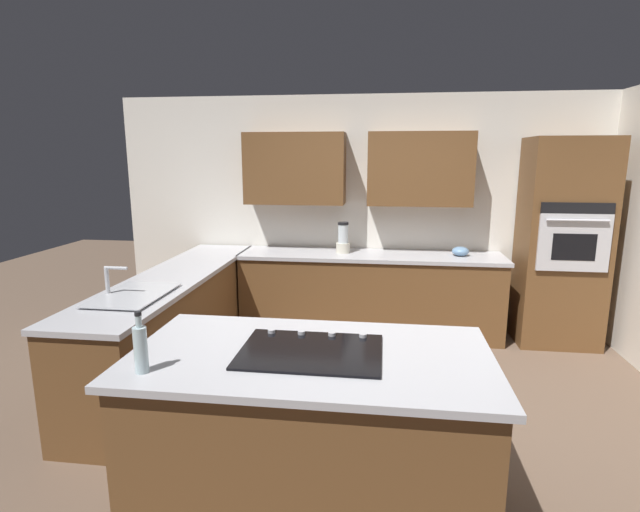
# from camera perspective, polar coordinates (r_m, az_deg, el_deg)

# --- Properties ---
(ground_plane) EXTENTS (14.00, 14.00, 0.00)m
(ground_plane) POSITION_cam_1_polar(r_m,az_deg,el_deg) (3.96, 6.38, -17.74)
(ground_plane) COLOR brown
(wall_back) EXTENTS (6.00, 0.44, 2.60)m
(wall_back) POSITION_cam_1_polar(r_m,az_deg,el_deg) (5.51, 6.43, 6.37)
(wall_back) COLOR white
(wall_back) RESTS_ON ground
(lower_cabinets_back) EXTENTS (2.80, 0.60, 0.86)m
(lower_cabinets_back) POSITION_cam_1_polar(r_m,az_deg,el_deg) (5.39, 5.84, -4.65)
(lower_cabinets_back) COLOR brown
(lower_cabinets_back) RESTS_ON ground
(countertop_back) EXTENTS (2.84, 0.64, 0.04)m
(countertop_back) POSITION_cam_1_polar(r_m,az_deg,el_deg) (5.28, 5.94, 0.04)
(countertop_back) COLOR #B2B2B7
(countertop_back) RESTS_ON lower_cabinets_back
(lower_cabinets_side) EXTENTS (0.60, 2.90, 0.86)m
(lower_cabinets_side) POSITION_cam_1_polar(r_m,az_deg,el_deg) (4.66, -16.52, -7.72)
(lower_cabinets_side) COLOR brown
(lower_cabinets_side) RESTS_ON ground
(countertop_side) EXTENTS (0.64, 2.94, 0.04)m
(countertop_side) POSITION_cam_1_polar(r_m,az_deg,el_deg) (4.53, -16.85, -2.34)
(countertop_side) COLOR #B2B2B7
(countertop_side) RESTS_ON lower_cabinets_side
(island_base) EXTENTS (1.87, 0.97, 0.86)m
(island_base) POSITION_cam_1_polar(r_m,az_deg,el_deg) (2.88, -1.06, -19.93)
(island_base) COLOR brown
(island_base) RESTS_ON ground
(island_top) EXTENTS (1.95, 1.05, 0.04)m
(island_top) POSITION_cam_1_polar(r_m,az_deg,el_deg) (2.67, -1.10, -11.68)
(island_top) COLOR #B2B2B7
(island_top) RESTS_ON island_base
(wall_oven) EXTENTS (0.80, 0.66, 2.12)m
(wall_oven) POSITION_cam_1_polar(r_m,az_deg,el_deg) (5.54, 26.56, 1.36)
(wall_oven) COLOR brown
(wall_oven) RESTS_ON ground
(sink_unit) EXTENTS (0.46, 0.70, 0.23)m
(sink_unit) POSITION_cam_1_polar(r_m,az_deg,el_deg) (3.92, -21.23, -4.24)
(sink_unit) COLOR #515456
(sink_unit) RESTS_ON countertop_side
(cooktop) EXTENTS (0.76, 0.56, 0.03)m
(cooktop) POSITION_cam_1_polar(r_m,az_deg,el_deg) (2.67, -1.08, -11.09)
(cooktop) COLOR black
(cooktop) RESTS_ON island_top
(blender) EXTENTS (0.15, 0.15, 0.34)m
(blender) POSITION_cam_1_polar(r_m,az_deg,el_deg) (5.28, 2.73, 1.93)
(blender) COLOR beige
(blender) RESTS_ON countertop_back
(mixing_bowl) EXTENTS (0.18, 0.18, 0.10)m
(mixing_bowl) POSITION_cam_1_polar(r_m,az_deg,el_deg) (5.35, 16.19, 0.54)
(mixing_bowl) COLOR #668CB2
(mixing_bowl) RESTS_ON countertop_back
(oil_bottle) EXTENTS (0.07, 0.07, 0.31)m
(oil_bottle) POSITION_cam_1_polar(r_m,az_deg,el_deg) (2.55, -20.35, -10.10)
(oil_bottle) COLOR silver
(oil_bottle) RESTS_ON island_top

